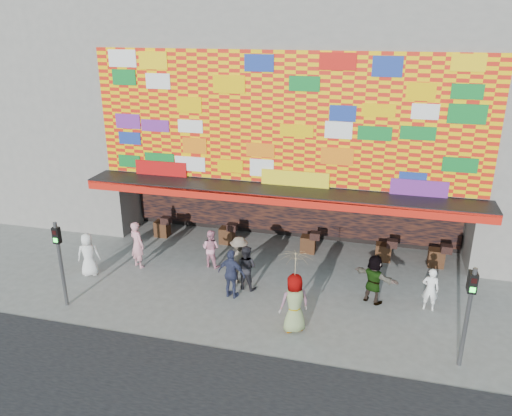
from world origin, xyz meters
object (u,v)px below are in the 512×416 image
object	(u,v)px
signal_right	(469,307)
ped_d	(239,260)
ped_e	(232,274)
ped_h	(430,289)
signal_left	(60,255)
ped_i	(211,248)
parasol	(295,267)
ped_b	(137,244)
ped_g	(294,303)
ped_f	(374,279)
ped_c	(246,267)
ped_a	(88,254)

from	to	relation	value
signal_right	ped_d	xyz separation A→B (m)	(-7.22, 2.97, -0.97)
ped_e	ped_h	xyz separation A→B (m)	(6.51, 0.86, -0.14)
ped_e	ped_h	bearing A→B (deg)	-160.33
signal_left	ped_i	distance (m)	5.53
signal_left	parasol	xyz separation A→B (m)	(7.64, 0.48, 0.31)
ped_b	ped_g	bearing A→B (deg)	-174.69
signal_left	ped_h	distance (m)	12.10
ped_e	parasol	xyz separation A→B (m)	(2.42, -1.42, 1.29)
ped_e	ped_f	distance (m)	4.78
signal_left	ped_e	world-z (taller)	signal_left
signal_right	ped_g	distance (m)	4.87
ped_b	ped_h	xyz separation A→B (m)	(10.69, -0.41, -0.18)
ped_c	ped_d	distance (m)	0.51
ped_e	ped_i	bearing A→B (deg)	-41.74
signal_left	ped_c	size ratio (longest dim) A/B	1.84
ped_b	ped_e	bearing A→B (deg)	-169.46
ped_b	ped_i	world-z (taller)	ped_b
ped_b	ped_d	bearing A→B (deg)	-155.36
ped_c	ped_f	bearing A→B (deg)	-166.78
signal_right	ped_a	world-z (taller)	signal_right
signal_right	ped_i	size ratio (longest dim) A/B	2.00
signal_left	ped_f	distance (m)	10.35
ped_f	ped_g	bearing A→B (deg)	73.51
signal_right	ped_d	distance (m)	7.87
signal_right	parasol	world-z (taller)	signal_right
ped_c	ped_d	bearing A→B (deg)	-35.48
ped_d	ped_h	world-z (taller)	ped_d
signal_right	ped_h	size ratio (longest dim) A/B	2.00
ped_c	ped_g	xyz separation A→B (m)	(2.12, -2.12, 0.14)
ped_b	parasol	size ratio (longest dim) A/B	0.98
signal_left	ped_c	world-z (taller)	signal_left
ped_a	ped_i	distance (m)	4.53
ped_e	ped_i	distance (m)	2.49
ped_f	ped_i	distance (m)	6.27
ped_a	ped_d	bearing A→B (deg)	164.36
ped_d	ped_e	world-z (taller)	ped_d
ped_i	signal_left	bearing A→B (deg)	56.48
ped_b	ped_f	xyz separation A→B (m)	(8.88, -0.39, -0.06)
ped_a	parasol	size ratio (longest dim) A/B	0.88
ped_a	ped_e	world-z (taller)	ped_e
ped_g	ped_c	bearing A→B (deg)	-75.62
ped_g	ped_h	xyz separation A→B (m)	(4.09, 2.28, -0.20)
ped_h	parasol	size ratio (longest dim) A/B	0.79
ped_a	ped_h	xyz separation A→B (m)	(12.13, 0.66, -0.08)
ped_h	parasol	distance (m)	4.89
ped_c	parasol	bearing A→B (deg)	145.79
ped_e	ped_f	bearing A→B (deg)	-157.17
signal_left	ped_d	distance (m)	6.05
ped_g	ped_e	bearing A→B (deg)	-60.94
signal_right	ped_e	distance (m)	7.49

